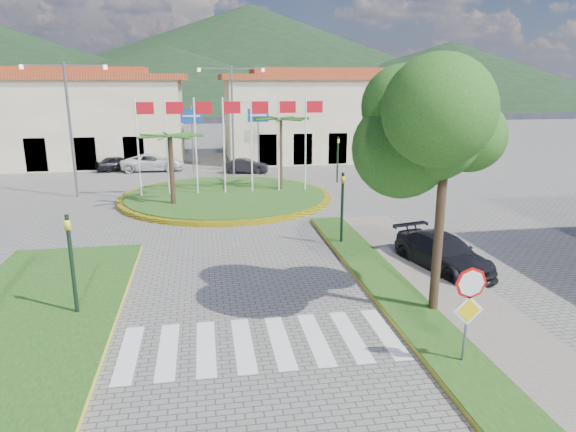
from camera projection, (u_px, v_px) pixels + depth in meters
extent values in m
cube|color=gray|center=(503.00, 360.00, 12.96)|extent=(4.00, 28.00, 0.15)
cube|color=#184614|center=(458.00, 364.00, 12.77)|extent=(1.60, 28.00, 0.18)
cube|color=#184614|center=(26.00, 325.00, 14.79)|extent=(5.00, 14.00, 0.18)
cube|color=silver|center=(258.00, 343.00, 13.93)|extent=(8.00, 3.00, 0.01)
cylinder|color=yellow|center=(226.00, 197.00, 31.08)|extent=(12.70, 12.70, 0.24)
cylinder|color=#184614|center=(226.00, 196.00, 31.07)|extent=(12.00, 12.00, 0.30)
cylinder|color=black|center=(172.00, 173.00, 28.21)|extent=(0.28, 0.28, 4.05)
cylinder|color=black|center=(280.00, 157.00, 32.02)|extent=(0.28, 0.28, 4.68)
cylinder|color=silver|center=(138.00, 150.00, 30.03)|extent=(0.10, 0.10, 6.00)
cube|color=#B90B17|center=(145.00, 108.00, 29.51)|extent=(1.00, 0.03, 0.70)
cylinder|color=silver|center=(167.00, 149.00, 30.29)|extent=(0.10, 0.10, 6.00)
cube|color=#B90B17|center=(175.00, 108.00, 29.77)|extent=(1.00, 0.03, 0.70)
cylinder|color=silver|center=(196.00, 149.00, 30.56)|extent=(0.10, 0.10, 6.00)
cube|color=#B90B17|center=(204.00, 108.00, 30.04)|extent=(1.00, 0.03, 0.70)
cylinder|color=silver|center=(224.00, 148.00, 30.82)|extent=(0.10, 0.10, 6.00)
cube|color=#B90B17|center=(232.00, 108.00, 30.30)|extent=(1.00, 0.03, 0.70)
cylinder|color=silver|center=(252.00, 148.00, 31.09)|extent=(0.10, 0.10, 6.00)
cube|color=#B90B17|center=(260.00, 107.00, 30.57)|extent=(1.00, 0.03, 0.70)
cylinder|color=silver|center=(279.00, 147.00, 31.35)|extent=(0.10, 0.10, 6.00)
cube|color=#B90B17|center=(288.00, 107.00, 30.83)|extent=(1.00, 0.03, 0.70)
cylinder|color=silver|center=(305.00, 147.00, 31.62)|extent=(0.10, 0.10, 6.00)
cube|color=#B90B17|center=(315.00, 107.00, 31.09)|extent=(1.00, 0.03, 0.70)
cylinder|color=slate|center=(466.00, 321.00, 12.49)|extent=(0.07, 0.07, 2.50)
cylinder|color=red|center=(471.00, 283.00, 12.19)|extent=(0.80, 0.03, 0.80)
cube|color=yellow|center=(469.00, 310.00, 12.35)|extent=(0.78, 0.03, 0.78)
cylinder|color=black|center=(438.00, 245.00, 15.20)|extent=(0.28, 0.28, 4.40)
ellipsoid|color=#175115|center=(446.00, 143.00, 14.44)|extent=(3.60, 3.60, 3.20)
cylinder|color=black|center=(72.00, 267.00, 15.09)|extent=(0.12, 0.12, 3.20)
imported|color=yellow|center=(69.00, 235.00, 14.83)|extent=(0.15, 0.18, 0.90)
cylinder|color=black|center=(342.00, 210.00, 21.88)|extent=(0.12, 0.12, 3.20)
imported|color=yellow|center=(343.00, 187.00, 21.62)|extent=(0.15, 0.18, 0.90)
cylinder|color=black|center=(338.00, 160.00, 35.79)|extent=(0.12, 0.12, 3.20)
imported|color=yellow|center=(338.00, 145.00, 35.53)|extent=(0.18, 0.15, 0.90)
cylinder|color=slate|center=(193.00, 140.00, 38.72)|extent=(0.12, 0.12, 5.20)
cube|color=#0E3D9C|center=(191.00, 116.00, 38.20)|extent=(1.60, 0.05, 1.00)
cylinder|color=slate|center=(258.00, 139.00, 39.51)|extent=(0.12, 0.12, 5.20)
cube|color=#0E3D9C|center=(258.00, 115.00, 39.00)|extent=(1.60, 0.05, 1.00)
cylinder|color=slate|center=(233.00, 122.00, 37.88)|extent=(0.16, 0.16, 8.00)
cube|color=slate|center=(214.00, 68.00, 36.73)|extent=(2.40, 0.08, 0.08)
cube|color=slate|center=(248.00, 68.00, 37.11)|extent=(2.40, 0.08, 0.08)
cylinder|color=slate|center=(71.00, 132.00, 30.57)|extent=(0.16, 0.16, 8.00)
cube|color=slate|center=(42.00, 65.00, 29.41)|extent=(2.40, 0.08, 0.08)
cube|color=slate|center=(85.00, 65.00, 29.80)|extent=(2.40, 0.08, 0.08)
cube|color=#C0B491|center=(49.00, 123.00, 43.26)|extent=(22.00, 9.00, 7.00)
cube|color=maroon|center=(43.00, 77.00, 42.31)|extent=(23.32, 9.54, 0.50)
cube|color=maroon|center=(43.00, 71.00, 42.18)|extent=(16.50, 4.95, 0.60)
cube|color=#C0B491|center=(326.00, 120.00, 47.07)|extent=(18.00, 9.00, 7.00)
cube|color=maroon|center=(326.00, 77.00, 46.12)|extent=(19.08, 9.54, 0.50)
cube|color=maroon|center=(327.00, 72.00, 45.99)|extent=(13.50, 4.95, 0.60)
cone|color=black|center=(251.00, 55.00, 161.33)|extent=(180.00, 180.00, 30.00)
cone|color=black|center=(450.00, 74.00, 147.74)|extent=(120.00, 120.00, 18.00)
cone|color=black|center=(165.00, 77.00, 130.52)|extent=(110.00, 110.00, 16.00)
imported|color=silver|center=(153.00, 162.00, 40.67)|extent=(4.93, 2.36, 1.36)
imported|color=black|center=(119.00, 163.00, 40.81)|extent=(3.79, 2.73, 1.20)
imported|color=black|center=(246.00, 166.00, 39.74)|extent=(3.53, 1.76, 1.11)
imported|color=black|center=(443.00, 253.00, 19.27)|extent=(2.83, 4.84, 1.32)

